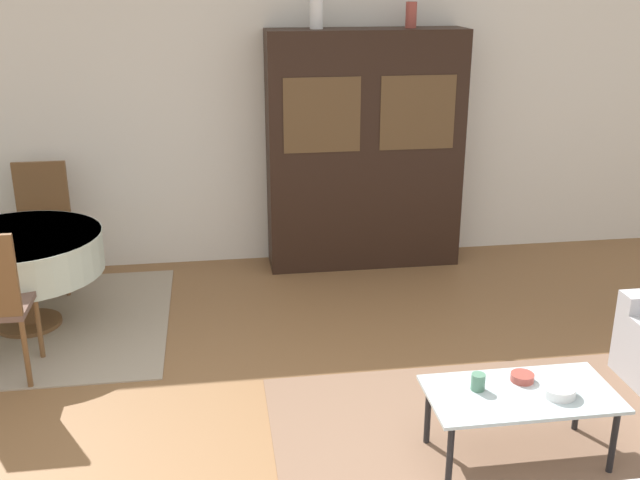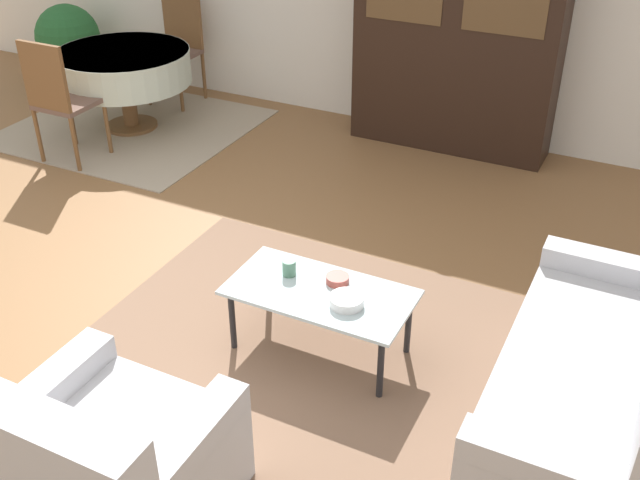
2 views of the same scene
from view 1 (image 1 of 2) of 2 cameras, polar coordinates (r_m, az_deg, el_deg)
name	(u,v)px [view 1 (image 1 of 2)]	position (r m, az deg, el deg)	size (l,w,h in m)	color
wall_back	(262,116)	(6.83, -4.45, 9.38)	(10.00, 0.06, 2.70)	silver
area_rug	(502,459)	(4.48, 13.71, -15.88)	(2.52, 2.10, 0.01)	brown
dining_rug	(30,325)	(6.22, -21.25, -6.07)	(2.11, 1.95, 0.01)	gray
coffee_table	(521,399)	(4.31, 15.04, -11.63)	(1.03, 0.53, 0.41)	black
display_cabinet	(364,151)	(6.75, 3.40, 6.79)	(1.73, 0.43, 2.12)	black
dining_table	(20,254)	(6.00, -21.91, -1.02)	(1.22, 1.22, 0.73)	brown
dining_chair_far	(42,218)	(6.77, -20.42, 1.57)	(0.44, 0.44, 1.06)	brown
cup	(478,382)	(4.24, 11.95, -10.53)	(0.08, 0.08, 0.09)	#4C7A60
bowl	(558,390)	(4.31, 17.71, -10.86)	(0.19, 0.19, 0.05)	white
bowl_small	(522,377)	(4.39, 15.16, -10.06)	(0.13, 0.13, 0.04)	#9E4238
vase_tall	(316,12)	(6.51, -0.28, 16.96)	(0.11, 0.11, 0.27)	white
vase_short	(411,15)	(6.68, 6.96, 16.66)	(0.09, 0.09, 0.21)	#9E4238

